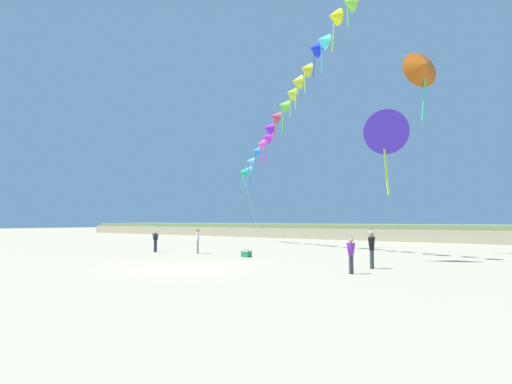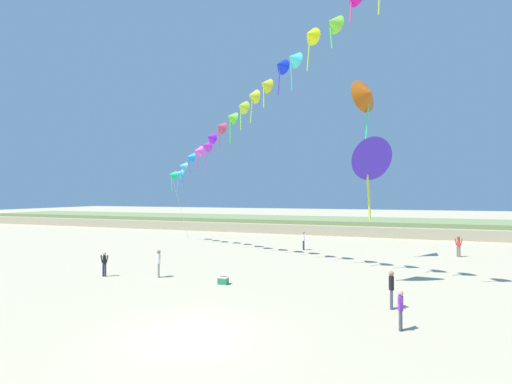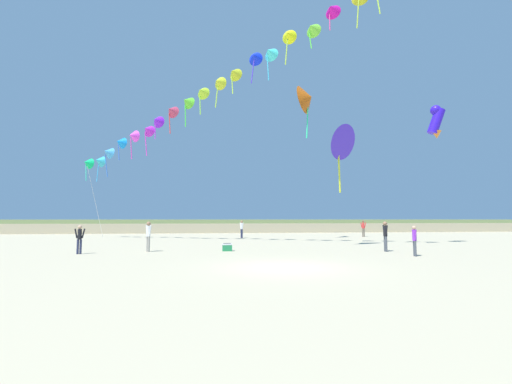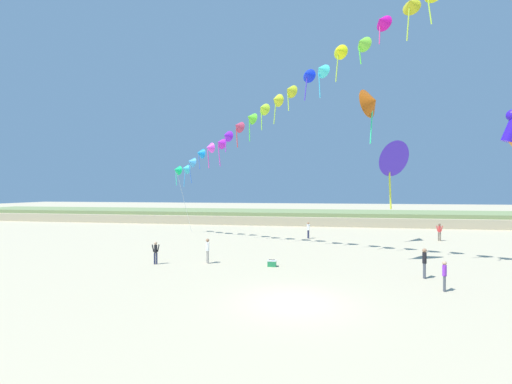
# 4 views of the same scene
# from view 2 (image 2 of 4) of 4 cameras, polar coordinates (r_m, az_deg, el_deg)

# --- Properties ---
(ground_plane) EXTENTS (240.00, 240.00, 0.00)m
(ground_plane) POSITION_cam_2_polar(r_m,az_deg,el_deg) (13.91, -10.88, -22.52)
(ground_plane) COLOR #C1B28E
(dune_ridge) EXTENTS (120.00, 12.87, 1.82)m
(dune_ridge) POSITION_cam_2_polar(r_m,az_deg,el_deg) (51.31, 11.66, -5.34)
(dune_ridge) COLOR tan
(dune_ridge) RESTS_ON ground
(person_near_left) EXTENTS (0.43, 0.54, 1.73)m
(person_near_left) POSITION_cam_2_polar(r_m,az_deg,el_deg) (22.94, -15.93, -11.08)
(person_near_left) COLOR gray
(person_near_left) RESTS_ON ground
(person_near_right) EXTENTS (0.39, 0.56, 1.74)m
(person_near_right) POSITION_cam_2_polar(r_m,az_deg,el_deg) (33.10, 7.93, -7.83)
(person_near_right) COLOR #282D4C
(person_near_right) RESTS_ON ground
(person_mid_center) EXTENTS (0.24, 0.61, 1.74)m
(person_mid_center) POSITION_cam_2_polar(r_m,az_deg,el_deg) (17.36, 21.63, -14.51)
(person_mid_center) COLOR #474C56
(person_mid_center) RESTS_ON ground
(person_far_left) EXTENTS (0.54, 0.21, 1.56)m
(person_far_left) POSITION_cam_2_polar(r_m,az_deg,el_deg) (24.38, -23.95, -10.67)
(person_far_left) COLOR #282D4C
(person_far_left) RESTS_ON ground
(person_far_right) EXTENTS (0.62, 0.24, 1.76)m
(person_far_right) POSITION_cam_2_polar(r_m,az_deg,el_deg) (33.79, 30.68, -7.59)
(person_far_right) COLOR #726656
(person_far_right) RESTS_ON ground
(person_far_center) EXTENTS (0.21, 0.54, 1.54)m
(person_far_center) POSITION_cam_2_polar(r_m,az_deg,el_deg) (14.94, 22.95, -17.28)
(person_far_center) COLOR #474C56
(person_far_center) RESTS_ON ground
(kite_banner_string) EXTENTS (24.52, 17.94, 17.77)m
(kite_banner_string) POSITION_cam_2_polar(r_m,az_deg,el_deg) (28.71, -2.41, 13.85)
(kite_banner_string) COLOR #0EC96C
(large_kite_low_lead) EXTENTS (3.04, 2.73, 5.06)m
(large_kite_low_lead) POSITION_cam_2_polar(r_m,az_deg,el_deg) (21.30, 18.21, 5.53)
(large_kite_low_lead) COLOR #4327C5
(large_kite_high_solo) EXTENTS (2.75, 3.04, 5.29)m
(large_kite_high_solo) POSITION_cam_2_polar(r_m,az_deg,el_deg) (29.65, 18.02, 15.22)
(large_kite_high_solo) COLOR #C0530E
(beach_cooler) EXTENTS (0.58, 0.41, 0.46)m
(beach_cooler) POSITION_cam_2_polar(r_m,az_deg,el_deg) (20.76, -5.50, -14.46)
(beach_cooler) COLOR #23844C
(beach_cooler) RESTS_ON ground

